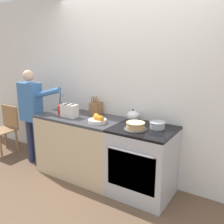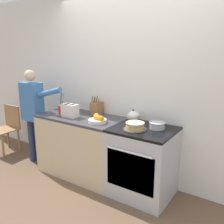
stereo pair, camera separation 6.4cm
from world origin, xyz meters
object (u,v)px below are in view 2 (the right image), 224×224
at_px(layer_cake, 135,126).
at_px(mixing_bowl, 157,125).
at_px(person_baker, 33,109).
at_px(dining_chair, 8,126).
at_px(fruit_bowl, 98,119).
at_px(stove_range, 142,162).
at_px(knife_block, 96,108).
at_px(tea_kettle, 133,116).
at_px(utensil_crock, 62,109).
at_px(toaster, 70,110).

relative_size(layer_cake, mixing_bowl, 1.42).
xyz_separation_m(person_baker, dining_chair, (-0.77, 0.05, -0.42)).
height_order(mixing_bowl, fruit_bowl, fruit_bowl).
relative_size(stove_range, knife_block, 3.18).
bearing_deg(mixing_bowl, tea_kettle, 163.05).
xyz_separation_m(utensil_crock, person_baker, (-0.56, -0.08, -0.07)).
height_order(tea_kettle, person_baker, person_baker).
relative_size(layer_cake, fruit_bowl, 1.14).
bearing_deg(knife_block, fruit_bowl, -51.04).
bearing_deg(layer_cake, person_baker, -179.02).
xyz_separation_m(layer_cake, toaster, (-1.04, -0.00, 0.05)).
bearing_deg(person_baker, stove_range, 11.76).
xyz_separation_m(layer_cake, fruit_bowl, (-0.55, -0.01, 0.00)).
xyz_separation_m(tea_kettle, dining_chair, (-2.38, -0.29, -0.48)).
height_order(stove_range, toaster, toaster).
bearing_deg(fruit_bowl, dining_chair, 179.25).
height_order(knife_block, fruit_bowl, knife_block).
height_order(utensil_crock, dining_chair, utensil_crock).
bearing_deg(utensil_crock, stove_range, 2.03).
bearing_deg(stove_range, layer_cake, -123.63).
distance_m(layer_cake, dining_chair, 2.61).
bearing_deg(toaster, person_baker, -177.77).
bearing_deg(person_baker, knife_block, 26.94).
distance_m(tea_kettle, fruit_bowl, 0.48).
relative_size(toaster, dining_chair, 0.29).
bearing_deg(toaster, fruit_bowl, -1.29).
xyz_separation_m(stove_range, dining_chair, (-2.64, -0.08, 0.03)).
bearing_deg(knife_block, layer_cake, -21.09).
xyz_separation_m(tea_kettle, utensil_crock, (-1.05, -0.26, 0.01)).
height_order(layer_cake, utensil_crock, utensil_crock).
height_order(knife_block, dining_chair, knife_block).
distance_m(layer_cake, person_baker, 1.80).
bearing_deg(toaster, dining_chair, 179.42).
xyz_separation_m(stove_range, toaster, (-1.10, -0.10, 0.53)).
height_order(stove_range, dining_chair, stove_range).
bearing_deg(person_baker, fruit_bowl, 8.73).
height_order(stove_range, person_baker, person_baker).
distance_m(knife_block, toaster, 0.39).
relative_size(utensil_crock, person_baker, 0.22).
bearing_deg(tea_kettle, dining_chair, -173.06).
bearing_deg(dining_chair, fruit_bowl, -25.98).
relative_size(stove_range, utensil_crock, 2.62).
bearing_deg(utensil_crock, toaster, -13.91).
relative_size(stove_range, tea_kettle, 4.44).
relative_size(layer_cake, dining_chair, 0.33).
relative_size(knife_block, person_baker, 0.18).
bearing_deg(knife_block, tea_kettle, -0.75).
height_order(fruit_bowl, toaster, toaster).
distance_m(tea_kettle, toaster, 0.90).
xyz_separation_m(stove_range, knife_block, (-0.87, 0.22, 0.54)).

